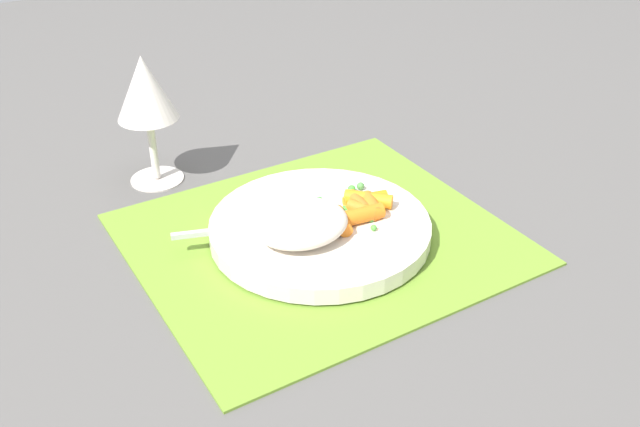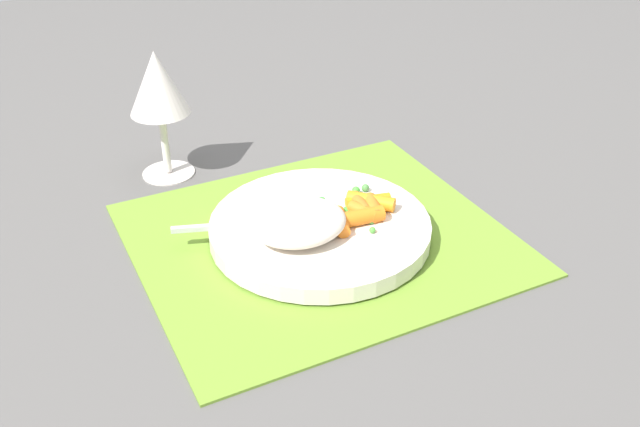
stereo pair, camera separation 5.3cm
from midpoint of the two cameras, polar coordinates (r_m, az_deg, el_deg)
ground_plane at (r=0.80m, az=1.90°, el=-2.17°), size 2.40×2.40×0.00m
placemat at (r=0.80m, az=1.90°, el=-1.99°), size 0.40×0.36×0.01m
plate at (r=0.79m, az=1.92°, el=-1.24°), size 0.25×0.25×0.02m
rice_mound at (r=0.75m, az=0.28°, el=-0.73°), size 0.10×0.09×0.03m
carrot_portion at (r=0.79m, az=5.42°, el=0.29°), size 0.09×0.07×0.02m
pea_scatter at (r=0.81m, az=4.13°, el=0.69°), size 0.09×0.09×0.01m
fork at (r=0.78m, az=-0.47°, el=-0.66°), size 0.21×0.08×0.01m
wine_glass at (r=0.90m, az=-11.22°, el=9.89°), size 0.08×0.08×0.17m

